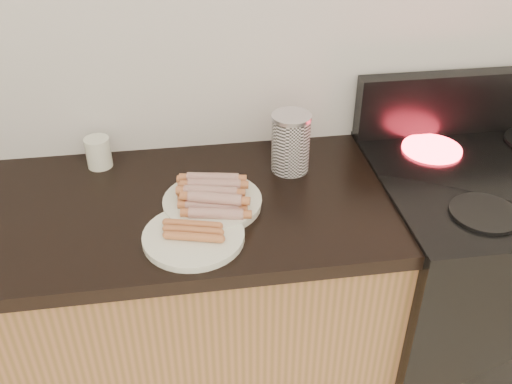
{
  "coord_description": "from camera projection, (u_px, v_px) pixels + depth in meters",
  "views": [
    {
      "loc": [
        -0.15,
        0.42,
        1.78
      ],
      "look_at": [
        0.03,
        1.62,
        0.96
      ],
      "focal_mm": 40.0,
      "sensor_mm": 36.0,
      "label": 1
    }
  ],
  "objects": [
    {
      "name": "side_plate",
      "position": [
        194.0,
        237.0,
        1.4
      ],
      "size": [
        0.3,
        0.3,
        0.02
      ],
      "primitive_type": "cylinder",
      "rotation": [
        0.0,
        0.0,
        -0.22
      ],
      "color": "white",
      "rests_on": "counter_slab"
    },
    {
      "name": "burner_far_left",
      "position": [
        432.0,
        149.0,
        1.75
      ],
      "size": [
        0.18,
        0.18,
        0.01
      ],
      "primitive_type": "cylinder",
      "color": "#FF1E2D",
      "rests_on": "stove"
    },
    {
      "name": "hotdog_pile",
      "position": [
        212.0,
        193.0,
        1.5
      ],
      "size": [
        0.14,
        0.22,
        0.06
      ],
      "rotation": [
        0.0,
        0.0,
        -0.25
      ],
      "color": "maroon",
      "rests_on": "main_plate"
    },
    {
      "name": "burner_near_left",
      "position": [
        485.0,
        213.0,
        1.47
      ],
      "size": [
        0.18,
        0.18,
        0.01
      ],
      "primitive_type": "cylinder",
      "color": "black",
      "rests_on": "stove"
    },
    {
      "name": "wall_back",
      "position": [
        225.0,
        18.0,
        1.59
      ],
      "size": [
        4.0,
        0.04,
        2.6
      ],
      "primitive_type": "cube",
      "color": "silver",
      "rests_on": "ground"
    },
    {
      "name": "canister",
      "position": [
        291.0,
        143.0,
        1.63
      ],
      "size": [
        0.11,
        0.11,
        0.18
      ],
      "rotation": [
        0.0,
        0.0,
        0.06
      ],
      "color": "white",
      "rests_on": "counter_slab"
    },
    {
      "name": "plain_sausages",
      "position": [
        193.0,
        230.0,
        1.39
      ],
      "size": [
        0.13,
        0.11,
        0.02
      ],
      "rotation": [
        0.0,
        0.0,
        -0.26
      ],
      "color": "#B5794C",
      "rests_on": "side_plate"
    },
    {
      "name": "main_plate",
      "position": [
        213.0,
        203.0,
        1.52
      ],
      "size": [
        0.31,
        0.31,
        0.02
      ],
      "primitive_type": "cylinder",
      "rotation": [
        0.0,
        0.0,
        -0.2
      ],
      "color": "white",
      "rests_on": "counter_slab"
    },
    {
      "name": "cabinet_base",
      "position": [
        16.0,
        344.0,
        1.73
      ],
      "size": [
        2.2,
        0.59,
        0.86
      ],
      "primitive_type": "cube",
      "color": "#8D5B3A",
      "rests_on": "floor"
    },
    {
      "name": "mug",
      "position": [
        98.0,
        152.0,
        1.67
      ],
      "size": [
        0.08,
        0.08,
        0.09
      ],
      "primitive_type": "cylinder",
      "rotation": [
        0.0,
        0.0,
        0.1
      ],
      "color": "white",
      "rests_on": "counter_slab"
    },
    {
      "name": "stove_panel",
      "position": [
        473.0,
        101.0,
        1.81
      ],
      "size": [
        0.76,
        0.06,
        0.2
      ],
      "primitive_type": "cube",
      "color": "black",
      "rests_on": "stove"
    },
    {
      "name": "stove",
      "position": [
        477.0,
        291.0,
        1.89
      ],
      "size": [
        0.76,
        0.65,
        0.91
      ],
      "color": "black",
      "rests_on": "floor"
    }
  ]
}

